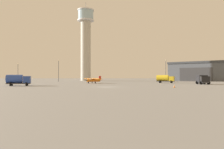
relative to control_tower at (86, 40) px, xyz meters
name	(u,v)px	position (x,y,z in m)	size (l,w,h in m)	color
ground_plane	(106,87)	(12.03, -67.59, -22.15)	(400.00, 400.00, 0.00)	gray
control_tower	(86,40)	(0.00, 0.00, 0.00)	(8.93, 8.93, 42.43)	#B2AD9E
hangar	(201,72)	(63.07, 0.61, -17.12)	(38.12, 36.98, 10.03)	#4C5159
airplane_orange	(94,80)	(7.32, -41.54, -20.96)	(6.78, 7.41, 2.55)	orange
truck_box_black	(202,79)	(41.58, -51.00, -20.59)	(3.54, 5.82, 2.76)	#38383D
truck_fuel_tanker_yellow	(165,79)	(33.45, -37.40, -20.54)	(6.64, 4.78, 2.90)	#38383D
truck_fuel_tanker_blue	(18,80)	(-10.61, -61.46, -20.55)	(6.14, 3.81, 2.87)	#38383D
light_post_west	(59,69)	(-9.34, -22.67, -16.52)	(0.44, 0.44, 9.57)	#38383D
light_post_east	(166,69)	(37.50, -22.81, -16.43)	(0.44, 0.44, 9.73)	#38383D
light_post_north	(18,70)	(-30.55, -14.15, -16.97)	(0.44, 0.44, 8.71)	#38383D
traffic_cone_near_left	(174,86)	(26.94, -70.95, -21.80)	(0.36, 0.36, 0.71)	black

